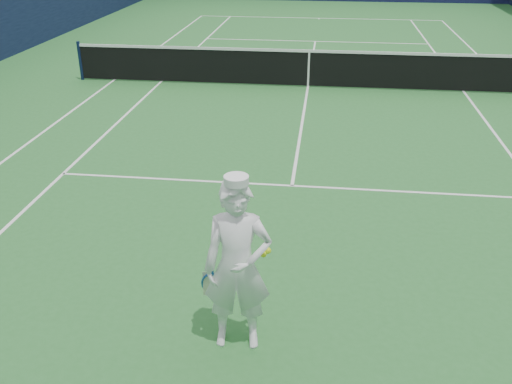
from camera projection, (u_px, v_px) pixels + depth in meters
The scene contains 5 objects.
ground at pixel (308, 87), 15.49m from camera, with size 80.00×80.00×0.00m, color #286A2D.
court_markings at pixel (308, 87), 15.49m from camera, with size 11.03×23.83×0.01m.
windscreen_fence at pixel (311, 11), 14.62m from camera, with size 20.12×36.12×4.00m.
tennis_net at pixel (309, 67), 15.25m from camera, with size 12.88×0.09×1.07m.
tennis_player at pixel (238, 266), 5.78m from camera, with size 0.82×0.52×1.96m.
Camera 1 is at (0.49, -15.25, 4.15)m, focal length 40.00 mm.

